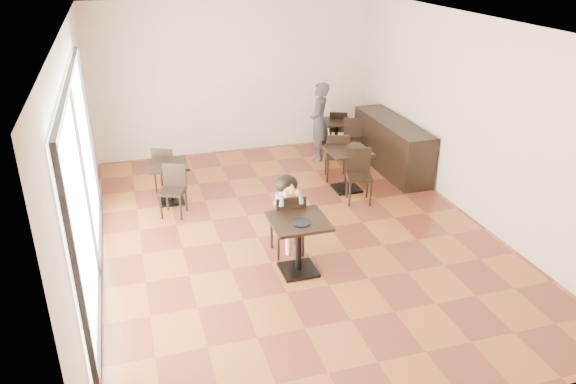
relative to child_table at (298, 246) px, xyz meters
name	(u,v)px	position (x,y,z in m)	size (l,w,h in m)	color
floor	(294,232)	(0.28, 1.11, -0.40)	(6.00, 8.00, 0.01)	brown
ceiling	(295,23)	(0.28, 1.11, 2.80)	(6.00, 8.00, 0.01)	white
wall_back	(238,77)	(0.28, 5.11, 1.20)	(6.00, 0.01, 3.20)	silver
wall_front	(435,282)	(0.28, -2.89, 1.20)	(6.00, 0.01, 3.20)	silver
wall_left	(79,157)	(-2.72, 1.11, 1.20)	(0.01, 8.00, 3.20)	silver
wall_right	(472,119)	(3.28, 1.11, 1.20)	(0.01, 8.00, 3.20)	silver
storefront_window	(82,185)	(-2.69, 0.61, 1.00)	(0.04, 4.50, 2.60)	white
child_table	(298,246)	(0.00, 0.00, 0.00)	(0.76, 0.76, 0.81)	black
child_chair	(287,223)	(0.00, 0.55, 0.08)	(0.44, 0.44, 0.97)	black
child	(287,215)	(0.00, 0.55, 0.21)	(0.44, 0.61, 1.22)	slate
plate	(301,223)	(0.00, -0.10, 0.41)	(0.27, 0.27, 0.02)	black
pizza_slice	(291,192)	(0.00, 0.36, 0.65)	(0.28, 0.22, 0.07)	#D1C065
adult_patron	(319,122)	(1.74, 4.06, 0.41)	(0.59, 0.39, 1.63)	#36353A
cafe_table_mid	(347,170)	(1.70, 2.41, -0.01)	(0.74, 0.74, 0.78)	black
cafe_table_left	(170,183)	(-1.46, 2.81, -0.05)	(0.68, 0.68, 0.72)	black
cafe_table_back	(336,136)	(2.25, 4.36, -0.05)	(0.67, 0.67, 0.71)	black
chair_mid_a	(336,156)	(1.70, 2.96, 0.07)	(0.42, 0.42, 0.94)	black
chair_mid_b	(359,177)	(1.70, 1.86, 0.07)	(0.42, 0.42, 0.94)	black
chair_left_a	(166,168)	(-1.46, 3.36, 0.03)	(0.39, 0.39, 0.86)	black
chair_left_b	(173,192)	(-1.46, 2.26, 0.03)	(0.39, 0.39, 0.86)	black
chair_back_a	(338,129)	(2.39, 4.61, 0.02)	(0.38, 0.38, 0.85)	black
chair_back_b	(352,140)	(2.39, 3.81, 0.02)	(0.38, 0.38, 0.85)	black
service_counter	(392,145)	(2.93, 3.11, 0.10)	(0.60, 2.40, 1.00)	black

